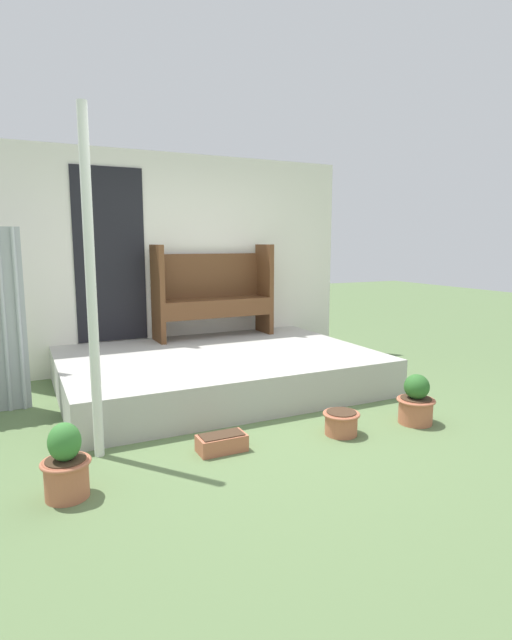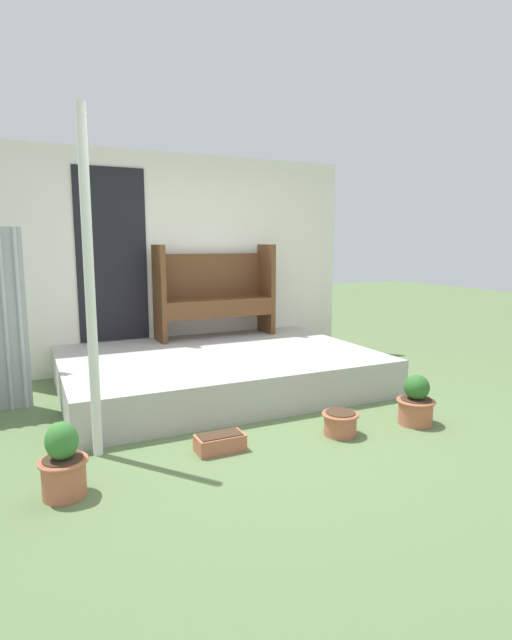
% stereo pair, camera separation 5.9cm
% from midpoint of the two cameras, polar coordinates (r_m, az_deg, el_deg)
% --- Properties ---
extents(ground_plane, '(24.00, 24.00, 0.00)m').
position_cam_midpoint_polar(ground_plane, '(4.42, 0.19, -11.52)').
color(ground_plane, '#5B7547').
extents(porch_slab, '(3.18, 2.27, 0.38)m').
position_cam_midpoint_polar(porch_slab, '(5.37, -4.74, -5.72)').
color(porch_slab, '#B2AFA8').
rests_on(porch_slab, ground_plane).
extents(house_wall, '(4.38, 0.08, 2.60)m').
position_cam_midpoint_polar(house_wall, '(6.29, -9.06, 6.62)').
color(house_wall, white).
rests_on(house_wall, ground_plane).
extents(support_post, '(0.07, 0.07, 2.46)m').
position_cam_midpoint_polar(support_post, '(3.65, -18.77, 3.55)').
color(support_post, white).
rests_on(support_post, ground_plane).
extents(bench, '(1.47, 0.43, 1.14)m').
position_cam_midpoint_polar(bench, '(6.18, -5.24, 3.44)').
color(bench, brown).
rests_on(bench, porch_slab).
extents(flower_pot_left, '(0.30, 0.30, 0.47)m').
position_cam_midpoint_polar(flower_pot_left, '(3.35, -21.39, -15.21)').
color(flower_pot_left, '#B76647').
rests_on(flower_pot_left, ground_plane).
extents(flower_pot_middle, '(0.30, 0.30, 0.19)m').
position_cam_midpoint_polar(flower_pot_middle, '(4.16, 9.30, -11.40)').
color(flower_pot_middle, '#B76647').
rests_on(flower_pot_middle, ground_plane).
extents(flower_pot_right, '(0.33, 0.33, 0.43)m').
position_cam_midpoint_polar(flower_pot_right, '(4.52, 17.45, -8.93)').
color(flower_pot_right, '#B76647').
rests_on(flower_pot_right, ground_plane).
extents(planter_box_rect, '(0.36, 0.19, 0.13)m').
position_cam_midpoint_polar(planter_box_rect, '(3.83, -4.39, -13.81)').
color(planter_box_rect, '#B76647').
rests_on(planter_box_rect, ground_plane).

